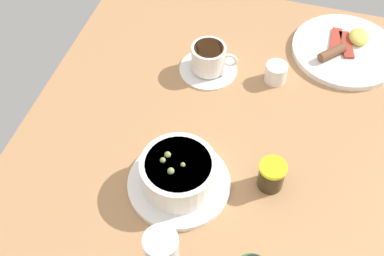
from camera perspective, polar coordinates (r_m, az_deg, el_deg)
The scene contains 6 objects.
ground_plane at distance 97.20cm, azimuth 2.76°, elevation -4.46°, with size 110.00×84.00×3.00cm, color #B27F51.
porridge_bowl at distance 89.71cm, azimuth -1.60°, elevation -5.55°, with size 19.75×19.75×8.25cm.
coffee_cup at distance 109.98cm, azimuth 2.01°, elevation 8.08°, with size 13.40×13.44×6.89cm.
creamer_jug at distance 109.90cm, azimuth 9.90°, elevation 6.53°, with size 4.90×5.88×5.11cm.
jam_jar at distance 91.58cm, azimuth 9.43°, elevation -5.55°, with size 5.19×5.19×6.17cm.
breakfast_plate at distance 121.42cm, azimuth 17.79°, elevation 8.89°, with size 25.28×25.28×3.70cm.
Camera 1 is at (52.67, 10.45, 79.52)cm, focal length 44.88 mm.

